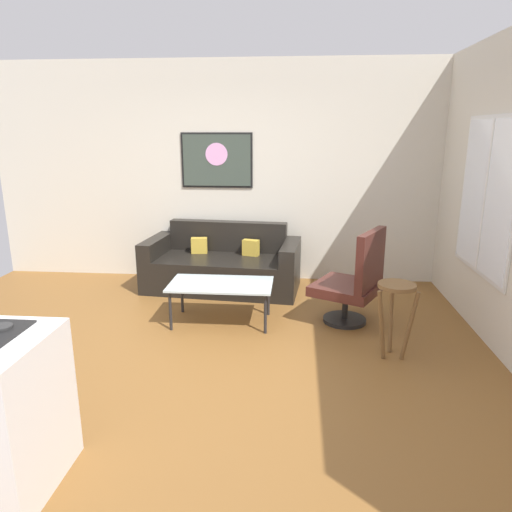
{
  "coord_description": "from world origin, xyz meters",
  "views": [
    {
      "loc": [
        0.8,
        -3.72,
        1.94
      ],
      "look_at": [
        0.4,
        0.9,
        0.7
      ],
      "focal_mm": 33.18,
      "sensor_mm": 36.0,
      "label": 1
    }
  ],
  "objects_px": {
    "coffee_table": "(221,286)",
    "armchair": "(355,281)",
    "bar_stool": "(396,301)",
    "wall_painting": "(217,160)",
    "couch": "(223,267)"
  },
  "relations": [
    {
      "from": "bar_stool",
      "to": "wall_painting",
      "type": "height_order",
      "value": "wall_painting"
    },
    {
      "from": "armchair",
      "to": "wall_painting",
      "type": "height_order",
      "value": "wall_painting"
    },
    {
      "from": "coffee_table",
      "to": "armchair",
      "type": "bearing_deg",
      "value": 3.34
    },
    {
      "from": "coffee_table",
      "to": "wall_painting",
      "type": "bearing_deg",
      "value": 100.17
    },
    {
      "from": "bar_stool",
      "to": "wall_painting",
      "type": "relative_size",
      "value": 0.73
    },
    {
      "from": "couch",
      "to": "coffee_table",
      "type": "bearing_deg",
      "value": -82.07
    },
    {
      "from": "coffee_table",
      "to": "armchair",
      "type": "height_order",
      "value": "armchair"
    },
    {
      "from": "bar_stool",
      "to": "couch",
      "type": "bearing_deg",
      "value": 135.51
    },
    {
      "from": "armchair",
      "to": "bar_stool",
      "type": "relative_size",
      "value": 1.47
    },
    {
      "from": "couch",
      "to": "coffee_table",
      "type": "relative_size",
      "value": 1.86
    },
    {
      "from": "couch",
      "to": "armchair",
      "type": "height_order",
      "value": "armchair"
    },
    {
      "from": "armchair",
      "to": "bar_stool",
      "type": "xyz_separation_m",
      "value": [
        0.26,
        -0.72,
        0.06
      ]
    },
    {
      "from": "armchair",
      "to": "wall_painting",
      "type": "bearing_deg",
      "value": 137.88
    },
    {
      "from": "couch",
      "to": "coffee_table",
      "type": "height_order",
      "value": "couch"
    },
    {
      "from": "coffee_table",
      "to": "armchair",
      "type": "xyz_separation_m",
      "value": [
        1.36,
        0.08,
        0.07
      ]
    }
  ]
}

